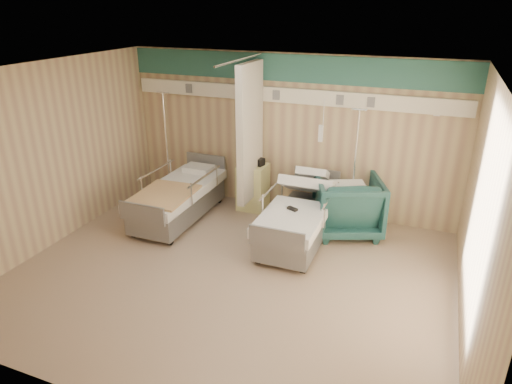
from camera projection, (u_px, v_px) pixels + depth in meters
The scene contains 13 objects.
ground at pixel (231, 274), 6.48m from camera, with size 6.00×5.00×0.00m, color gray.
room_walls at pixel (234, 143), 5.99m from camera, with size 6.04×5.04×2.82m.
bed_right at pixel (299, 223), 7.27m from camera, with size 1.00×2.16×0.63m, color white, non-canonical shape.
bed_left at pixel (179, 202), 8.02m from camera, with size 1.00×2.16×0.63m, color white, non-canonical shape.
bedside_cabinet at pixel (253, 187), 8.39m from camera, with size 0.50×0.48×0.85m, color #E5E28F.
visitor_armchair at pixel (347, 205), 7.49m from camera, with size 1.04×1.07×0.97m, color #1D4A49.
waffle_blanket at pixel (349, 176), 7.28m from camera, with size 0.55×0.49×0.06m, color silver.
iv_stand_right at pixel (351, 203), 7.76m from camera, with size 0.36×0.36×2.03m.
iv_stand_left at pixel (169, 178), 8.80m from camera, with size 0.37×0.37×2.08m.
call_remote at pixel (292, 209), 6.97m from camera, with size 0.17×0.07×0.04m, color black.
tan_blanket at pixel (164, 195), 7.49m from camera, with size 0.87×1.09×0.04m, color tan.
toiletry_bag at pixel (257, 161), 8.21m from camera, with size 0.24×0.15×0.13m, color black.
white_cup at pixel (246, 158), 8.38m from camera, with size 0.10×0.10×0.15m, color white.
Camera 1 is at (2.38, -5.00, 3.59)m, focal length 32.00 mm.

